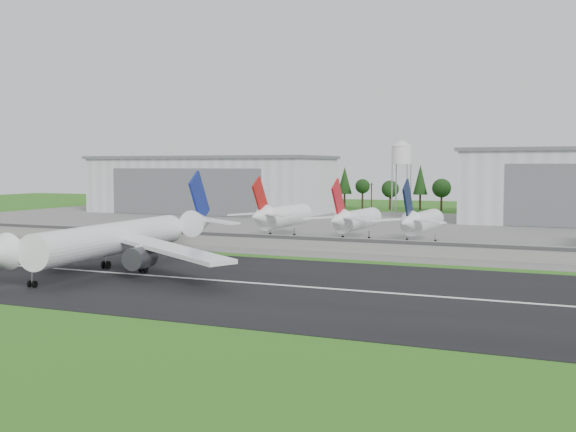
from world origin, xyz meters
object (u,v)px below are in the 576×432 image
at_px(main_airliner, 111,246).
at_px(parked_jet_red_b, 354,219).
at_px(parked_jet_red_a, 280,216).
at_px(parked_jet_navy, 420,221).

height_order(main_airliner, parked_jet_red_b, main_airliner).
relative_size(main_airliner, parked_jet_red_a, 1.89).
distance_m(parked_jet_red_a, parked_jet_navy, 37.15).
distance_m(parked_jet_red_b, parked_jet_navy, 16.70).
bearing_deg(parked_jet_red_a, parked_jet_red_b, -0.15).
relative_size(main_airliner, parked_jet_navy, 1.89).
distance_m(parked_jet_red_a, parked_jet_red_b, 20.45).
relative_size(parked_jet_red_a, parked_jet_navy, 1.00).
bearing_deg(parked_jet_navy, parked_jet_red_a, 179.92).
distance_m(main_airliner, parked_jet_red_b, 70.80).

